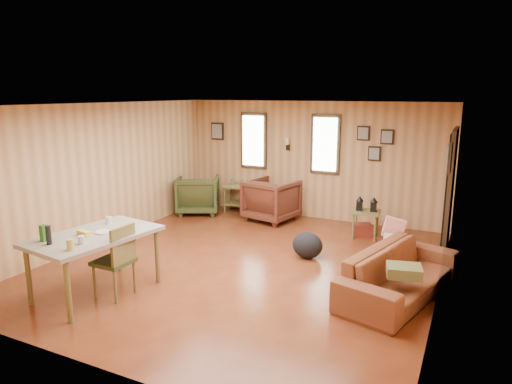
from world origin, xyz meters
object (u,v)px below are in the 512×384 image
recliner_brown (272,198)px  recliner_green (198,193)px  sofa (401,266)px  dining_table (93,240)px  side_table (366,210)px  end_table (238,193)px

recliner_brown → recliner_green: recliner_brown is taller
sofa → dining_table: dining_table is taller
recliner_brown → recliner_green: size_ratio=1.05×
side_table → sofa: bearing=-67.2°
recliner_green → side_table: (3.65, -0.13, 0.07)m
side_table → end_table: bearing=168.0°
sofa → dining_table: size_ratio=1.23×
sofa → dining_table: bearing=129.9°
side_table → dining_table: bearing=-123.9°
recliner_brown → side_table: (1.98, -0.29, 0.05)m
recliner_brown → dining_table: 4.23m
sofa → side_table: sofa is taller
sofa → side_table: 2.43m
sofa → recliner_green: bearing=77.8°
recliner_brown → end_table: recliner_brown is taller
recliner_green → side_table: 3.65m
recliner_brown → side_table: recliner_brown is taller
side_table → recliner_green: bearing=178.0°
sofa → end_table: 4.82m
recliner_brown → dining_table: size_ratio=0.55×
dining_table → end_table: bearing=102.0°
end_table → side_table: bearing=-12.0°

